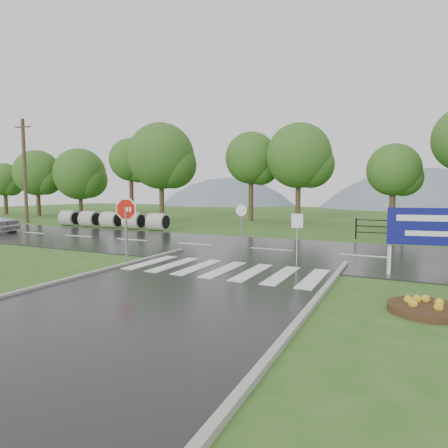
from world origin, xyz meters
The scene contains 12 objects.
ground centered at (0.00, 0.00, 0.00)m, with size 120.00×120.00×0.00m, color #315B1E.
main_road centered at (0.00, 10.00, 0.00)m, with size 90.00×8.00×0.04m, color black.
crosswalk centered at (0.00, 5.00, 0.06)m, with size 6.50×2.80×0.02m.
hills centered at (3.49, 65.00, -15.54)m, with size 102.00×48.00×48.00m.
treeline centered at (1.00, 24.00, 0.00)m, with size 83.20×5.20×10.00m.
culvert_pipes centered at (-14.04, 15.00, 0.60)m, with size 9.70×1.20×1.20m.
stop_sign centered at (-3.89, 4.71, 1.82)m, with size 1.14×0.23×2.60m.
estate_billboard centered at (6.16, 6.70, 1.50)m, with size 2.46×0.51×2.18m.
flower_bed centered at (5.90, 3.03, 0.12)m, with size 1.59×1.59×0.32m.
reg_sign_small centered at (1.92, 7.11, 1.35)m, with size 0.41×0.14×1.88m.
reg_sign_round centered at (-0.88, 8.55, 1.36)m, with size 0.49×0.08×2.12m.
utility_pole_west centered at (-23.95, 15.50, 4.48)m, with size 1.56×0.35×8.82m.
Camera 1 is at (5.36, -6.18, 2.67)m, focal length 30.00 mm.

